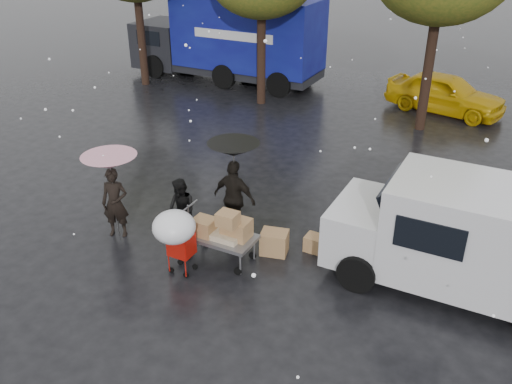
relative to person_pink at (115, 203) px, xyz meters
The scene contains 13 objects.
ground 2.19m from the person_pink, ahead, with size 90.00×90.00×0.00m, color black.
person_pink is the anchor object (origin of this frame).
person_middle 1.49m from the person_pink, 20.10° to the left, with size 0.71×0.55×1.45m, color black.
person_black 2.63m from the person_pink, 29.44° to the left, with size 1.04×0.43×1.77m, color black.
umbrella_pink 0.99m from the person_pink, 90.00° to the left, with size 1.18×1.18×1.95m.
umbrella_black 2.91m from the person_pink, 29.44° to the left, with size 1.13×1.13×2.20m.
vendor_cart 2.63m from the person_pink, ahead, with size 1.52×0.80×1.27m.
shopping_cart 2.21m from the person_pink, 17.50° to the right, with size 0.84×0.84×1.46m.
white_van 7.37m from the person_pink, 11.85° to the left, with size 4.91×2.18×2.20m.
blue_truck 12.79m from the person_pink, 108.41° to the left, with size 8.30×2.60×3.50m.
box_ground_near 3.61m from the person_pink, 15.76° to the left, with size 0.56×0.45×0.50m, color olive.
box_ground_far 4.48m from the person_pink, 19.04° to the left, with size 0.45×0.35×0.35m, color olive.
yellow_taxi 13.00m from the person_pink, 67.91° to the left, with size 1.68×4.17×1.42m, color gold.
Camera 1 is at (5.56, -7.77, 6.52)m, focal length 38.00 mm.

